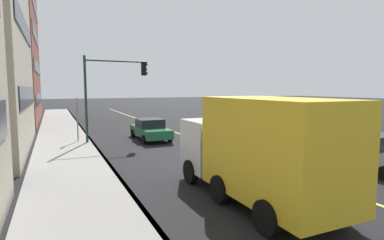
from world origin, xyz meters
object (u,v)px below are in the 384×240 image
object	(u,v)px
car_silver	(371,152)
car_maroon	(229,124)
car_green	(150,129)
street_sign_post	(77,116)
traffic_light_mast	(111,84)
car_black	(286,136)
truck_yellow	(259,148)

from	to	relation	value
car_silver	car_maroon	bearing A→B (deg)	-0.27
car_silver	car_green	size ratio (longest dim) A/B	0.85
car_silver	car_maroon	world-z (taller)	car_silver
street_sign_post	traffic_light_mast	bearing A→B (deg)	-111.37
car_maroon	car_green	distance (m)	6.58
car_maroon	car_black	size ratio (longest dim) A/B	0.90
truck_yellow	traffic_light_mast	distance (m)	13.33
car_silver	street_sign_post	bearing A→B (deg)	41.85
car_green	street_sign_post	world-z (taller)	street_sign_post
car_maroon	truck_yellow	distance (m)	14.99
car_silver	street_sign_post	size ratio (longest dim) A/B	1.30
car_green	car_silver	bearing A→B (deg)	-151.55
car_silver	car_maroon	distance (m)	12.14
car_maroon	street_sign_post	distance (m)	11.44
traffic_light_mast	street_sign_post	xyz separation A→B (m)	(0.82, 2.09, -2.15)
traffic_light_mast	street_sign_post	bearing A→B (deg)	68.63
street_sign_post	truck_yellow	bearing A→B (deg)	-162.16
car_maroon	traffic_light_mast	xyz separation A→B (m)	(-0.31, 9.30, 3.11)
car_silver	street_sign_post	world-z (taller)	street_sign_post
car_maroon	truck_yellow	size ratio (longest dim) A/B	0.62
traffic_light_mast	street_sign_post	world-z (taller)	traffic_light_mast
truck_yellow	street_sign_post	xyz separation A→B (m)	(13.76, 4.43, 0.02)
car_silver	truck_yellow	bearing A→B (deg)	99.12
car_black	car_green	bearing A→B (deg)	44.21
truck_yellow	traffic_light_mast	xyz separation A→B (m)	(12.94, 2.34, 2.17)
car_black	traffic_light_mast	world-z (taller)	traffic_light_mast
car_silver	street_sign_post	distance (m)	17.00
car_green	traffic_light_mast	bearing A→B (deg)	94.25
street_sign_post	car_silver	bearing A→B (deg)	-138.15
car_silver	car_maroon	size ratio (longest dim) A/B	0.94
traffic_light_mast	car_silver	bearing A→B (deg)	-142.01
car_black	traffic_light_mast	size ratio (longest dim) A/B	0.81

